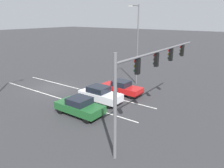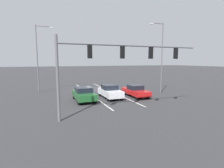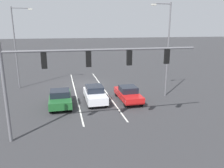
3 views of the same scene
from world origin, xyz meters
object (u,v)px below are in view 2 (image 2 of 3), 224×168
traffic_signal_gantry (116,58)px  car_white_midlane_front (110,91)px  car_darkgreen_rightlane_front (84,94)px  car_red_leftlane_front (135,91)px  street_lamp_left_shoulder (161,54)px  street_lamp_right_shoulder (39,54)px

traffic_signal_gantry → car_white_midlane_front: bearing=-106.5°
car_darkgreen_rightlane_front → car_red_leftlane_front: 6.27m
car_red_leftlane_front → car_white_midlane_front: bearing=-5.7°
traffic_signal_gantry → street_lamp_left_shoulder: size_ratio=1.34×
car_darkgreen_rightlane_front → traffic_signal_gantry: (-1.36, 5.62, 3.77)m
car_darkgreen_rightlane_front → street_lamp_left_shoulder: (-10.22, -0.66, 4.40)m
car_darkgreen_rightlane_front → traffic_signal_gantry: size_ratio=0.34×
car_darkgreen_rightlane_front → car_white_midlane_front: size_ratio=1.01×
car_darkgreen_rightlane_front → car_red_leftlane_front: bearing=-179.3°
car_darkgreen_rightlane_front → street_lamp_right_shoulder: 9.52m
car_red_leftlane_front → car_darkgreen_rightlane_front: bearing=0.7°
car_red_leftlane_front → street_lamp_right_shoulder: size_ratio=0.49×
car_white_midlane_front → street_lamp_right_shoulder: size_ratio=0.46×
car_red_leftlane_front → street_lamp_left_shoulder: size_ratio=0.48×
car_white_midlane_front → street_lamp_left_shoulder: bearing=-177.8°
car_darkgreen_rightlane_front → traffic_signal_gantry: bearing=103.6°
street_lamp_right_shoulder → car_white_midlane_front: bearing=137.5°
car_white_midlane_front → traffic_signal_gantry: traffic_signal_gantry is taller
car_white_midlane_front → car_red_leftlane_front: bearing=174.3°
street_lamp_left_shoulder → street_lamp_right_shoulder: bearing=-24.3°
car_darkgreen_rightlane_front → car_red_leftlane_front: car_darkgreen_rightlane_front is taller
car_red_leftlane_front → street_lamp_right_shoulder: 13.55m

